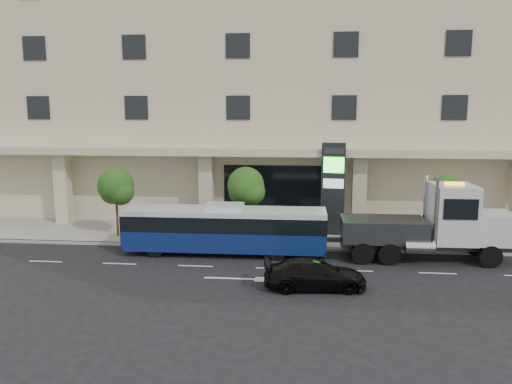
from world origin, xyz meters
TOP-DOWN VIEW (x-y plane):
  - ground at (0.00, 0.00)m, footprint 120.00×120.00m
  - sidewalk at (0.00, 5.00)m, footprint 120.00×6.00m
  - curb at (0.00, 2.00)m, footprint 120.00×0.30m
  - convention_center at (-0.00, 15.42)m, footprint 60.00×17.60m
  - tree_left at (-9.97, 3.59)m, footprint 2.27×2.20m
  - tree_mid at (-1.97, 3.59)m, footprint 2.28×2.20m
  - tree_right at (9.53, 3.59)m, footprint 2.10×2.00m
  - city_bus at (-2.85, 0.83)m, footprint 11.06×2.40m
  - tow_truck at (8.29, 0.77)m, footprint 10.01×2.61m
  - black_sedan at (1.98, -4.13)m, footprint 4.67×2.23m
  - signage_pylon at (3.24, 5.26)m, footprint 1.49×0.73m

SIDE VIEW (x-z plane):
  - ground at x=0.00m, z-range 0.00..0.00m
  - sidewalk at x=0.00m, z-range 0.00..0.15m
  - curb at x=0.00m, z-range 0.00..0.15m
  - black_sedan at x=1.98m, z-range 0.00..1.31m
  - city_bus at x=-2.85m, z-range 0.02..2.82m
  - tow_truck at x=8.29m, z-range -0.40..4.16m
  - tree_right at x=9.53m, z-range 1.01..5.06m
  - signage_pylon at x=3.24m, z-range 0.20..5.92m
  - tree_left at x=-9.97m, z-range 1.00..5.22m
  - tree_mid at x=-1.97m, z-range 1.07..5.45m
  - convention_center at x=0.00m, z-range -0.03..19.97m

